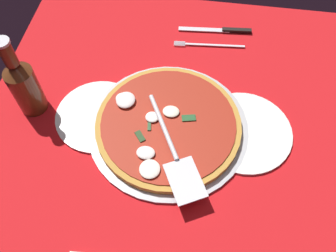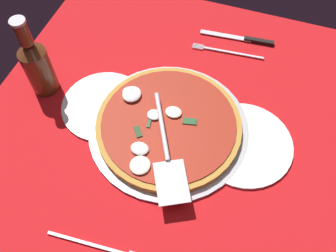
# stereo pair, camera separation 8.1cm
# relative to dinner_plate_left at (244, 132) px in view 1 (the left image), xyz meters

# --- Properties ---
(ground_plane) EXTENTS (0.91, 0.91, 0.01)m
(ground_plane) POSITION_rel_dinner_plate_left_xyz_m (0.15, 0.01, -0.01)
(ground_plane) COLOR red
(checker_pattern) EXTENTS (0.91, 0.91, 0.00)m
(checker_pattern) POSITION_rel_dinner_plate_left_xyz_m (0.15, 0.01, -0.01)
(checker_pattern) COLOR white
(checker_pattern) RESTS_ON ground_plane
(pizza_pan) EXTENTS (0.36, 0.36, 0.01)m
(pizza_pan) POSITION_rel_dinner_plate_left_xyz_m (0.17, 0.02, 0.00)
(pizza_pan) COLOR #AFB3B8
(pizza_pan) RESTS_ON ground_plane
(dinner_plate_left) EXTENTS (0.22, 0.22, 0.01)m
(dinner_plate_left) POSITION_rel_dinner_plate_left_xyz_m (0.00, 0.00, 0.00)
(dinner_plate_left) COLOR white
(dinner_plate_left) RESTS_ON ground_plane
(dinner_plate_right) EXTENTS (0.20, 0.20, 0.01)m
(dinner_plate_right) POSITION_rel_dinner_plate_left_xyz_m (0.34, 0.01, 0.00)
(dinner_plate_right) COLOR white
(dinner_plate_right) RESTS_ON ground_plane
(pizza) EXTENTS (0.33, 0.33, 0.03)m
(pizza) POSITION_rel_dinner_plate_left_xyz_m (0.17, 0.02, 0.02)
(pizza) COLOR #BD8836
(pizza) RESTS_ON pizza_pan
(pizza_server) EXTENTS (0.16, 0.25, 0.01)m
(pizza_server) POSITION_rel_dinner_plate_left_xyz_m (0.15, 0.10, 0.04)
(pizza_server) COLOR silver
(pizza_server) RESTS_ON pizza
(place_setting_near) EXTENTS (0.20, 0.14, 0.01)m
(place_setting_near) POSITION_rel_dinner_plate_left_xyz_m (0.09, -0.29, -0.00)
(place_setting_near) COLOR white
(place_setting_near) RESTS_ON ground_plane
(beer_bottle) EXTENTS (0.06, 0.06, 0.21)m
(beer_bottle) POSITION_rel_dinner_plate_left_xyz_m (0.49, -0.00, 0.08)
(beer_bottle) COLOR #5D3117
(beer_bottle) RESTS_ON ground_plane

